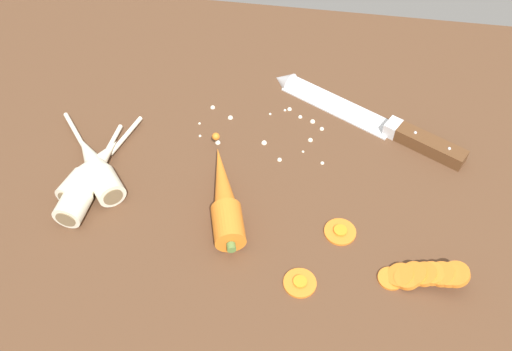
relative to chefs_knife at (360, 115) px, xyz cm
name	(u,v)px	position (x,y,z in cm)	size (l,w,h in cm)	color
ground_plane	(258,181)	(-14.63, -14.36, -2.65)	(120.00, 90.00, 4.00)	brown
chefs_knife	(360,115)	(0.00, 0.00, 0.00)	(32.17, 19.40, 4.18)	silver
whole_carrot	(224,197)	(-18.31, -21.41, 1.45)	(9.05, 20.74, 4.20)	orange
parsnip_front	(85,185)	(-38.33, -22.29, 1.33)	(4.65, 19.66, 4.00)	silver
parsnip_mid_left	(93,169)	(-38.25, -19.33, 1.33)	(7.14, 19.04, 4.00)	silver
parsnip_mid_right	(96,166)	(-38.04, -18.68, 1.33)	(15.33, 17.43, 4.00)	silver
carrot_slice_stack	(424,275)	(8.85, -29.32, 0.69)	(11.03, 3.99, 3.76)	orange
carrot_slice_stray_near	(300,282)	(-6.46, -32.21, -0.29)	(4.26, 4.26, 0.70)	orange
carrot_slice_stray_mid	(340,231)	(-1.88, -23.48, -0.29)	(4.38, 4.38, 0.70)	orange
mince_crumbs	(270,128)	(-14.14, -5.16, -0.27)	(20.87, 12.30, 0.88)	silver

